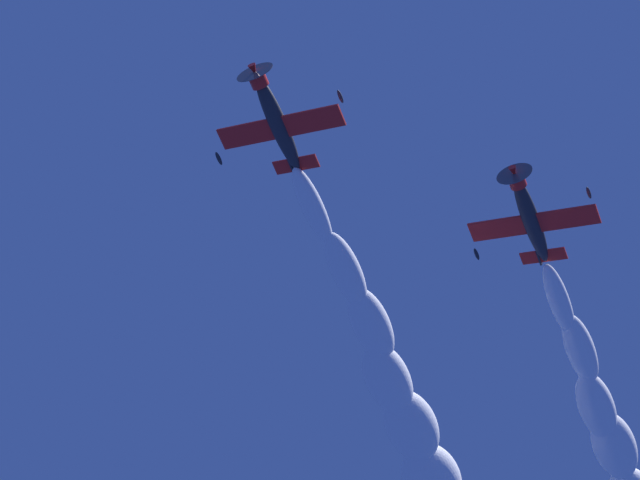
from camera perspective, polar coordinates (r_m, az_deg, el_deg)
airplane_lead at (r=70.09m, az=-2.03°, el=5.55°), size 7.18×7.62×3.05m
airplane_left_wingman at (r=74.33m, az=9.66°, el=1.07°), size 7.19×7.64×2.90m
smoke_trail_lead at (r=80.28m, az=3.80°, el=-7.65°), size 27.34×9.57×3.93m
smoke_trail_left_wingman at (r=86.82m, az=13.92°, el=-10.56°), size 26.59×9.95×3.93m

